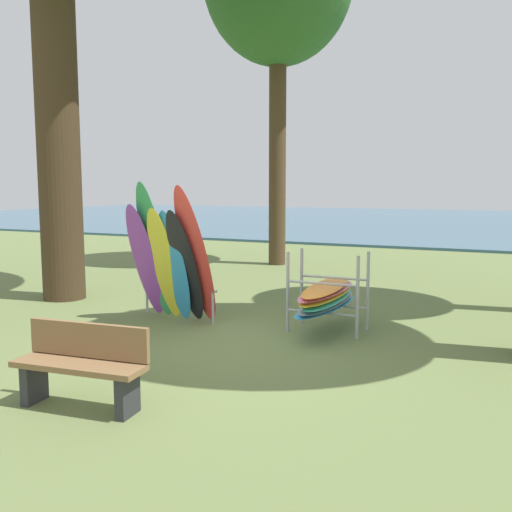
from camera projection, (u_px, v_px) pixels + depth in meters
name	position (u px, v px, depth m)	size (l,w,h in m)	color
ground_plane	(234.00, 345.00, 8.05)	(80.00, 80.00, 0.00)	olive
lake_water	(461.00, 221.00, 36.57)	(80.00, 36.00, 0.10)	#38607A
leaning_board_pile	(170.00, 261.00, 9.40)	(1.73, 0.96, 2.34)	purple
board_storage_rack	(327.00, 296.00, 8.79)	(1.15, 2.13, 1.25)	#9EA0A5
park_bench	(82.00, 364.00, 5.75)	(1.44, 0.56, 0.85)	#2D2D33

